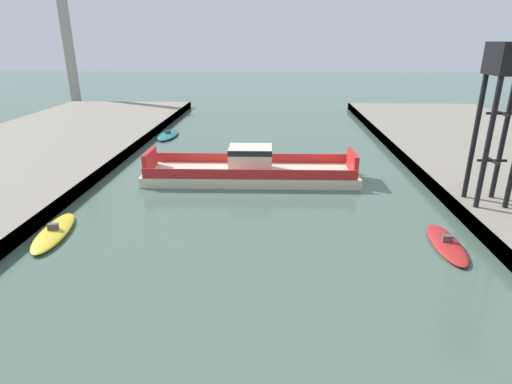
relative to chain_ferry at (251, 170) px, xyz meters
The scene contains 6 objects.
chain_ferry is the anchor object (origin of this frame).
moored_boat_near_right 26.26m from the chain_ferry, 124.57° to the left, with size 2.97×8.37×1.01m.
moored_boat_mid_left 21.45m from the chain_ferry, 135.36° to the right, with size 3.43×8.04×1.02m.
moored_boat_mid_right 22.43m from the chain_ferry, 43.93° to the right, with size 2.45×7.27×0.94m.
crane_tower 25.88m from the chain_ferry, 22.69° to the right, with size 3.25×3.25×13.67m.
smokestack_distant_a 77.84m from the chain_ferry, 128.77° to the left, with size 2.70×2.70×31.68m.
Camera 1 is at (1.70, -7.23, 15.19)m, focal length 29.29 mm.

